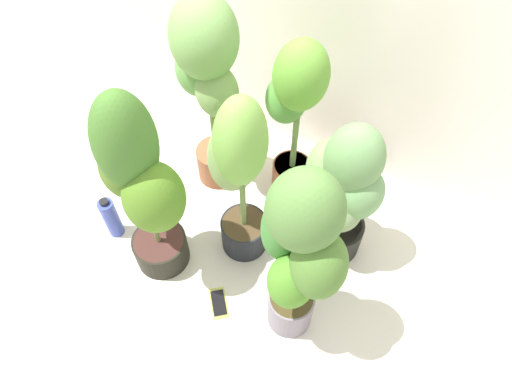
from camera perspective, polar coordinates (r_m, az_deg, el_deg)
The scene contains 9 objects.
ground_plane at distance 2.18m, azimuth -2.75°, elevation -8.91°, with size 8.00×8.00×0.00m, color silver.
potted_plant_front_left at distance 1.76m, azimuth -13.65°, elevation 0.92°, with size 0.45×0.35×1.00m.
potted_plant_center at distance 1.81m, azimuth -2.12°, elevation 2.43°, with size 0.30×0.26×0.91m.
potted_plant_front_right at distance 1.54m, azimuth 5.27°, elevation -7.42°, with size 0.36×0.32×0.98m.
potted_plant_back_right at distance 1.91m, azimuth 10.49°, elevation 0.15°, with size 0.37×0.31×0.77m.
potted_plant_back_left at distance 1.99m, azimuth -5.85°, elevation 13.72°, with size 0.38×0.38×1.01m.
potted_plant_back_center at distance 2.02m, azimuth 4.72°, elevation 10.18°, with size 0.32×0.31×0.88m.
cell_phone at distance 2.10m, azimuth -4.52°, elevation -13.17°, with size 0.15×0.15×0.01m.
nutrient_bottle at distance 2.26m, azimuth -17.04°, elevation -2.96°, with size 0.07×0.07×0.26m.
Camera 1 is at (0.59, -0.78, 1.95)m, focal length 33.24 mm.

